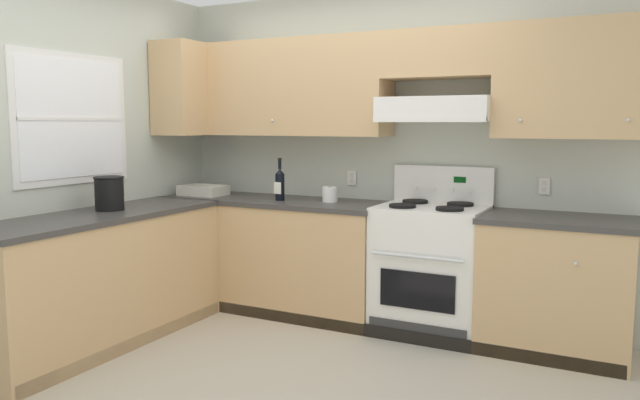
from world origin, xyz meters
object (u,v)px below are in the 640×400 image
(wine_bottle, at_px, (280,184))
(paper_towel_roll, at_px, (330,194))
(stove, at_px, (430,268))
(bowl, at_px, (203,192))
(bucket, at_px, (109,193))

(wine_bottle, xyz_separation_m, paper_towel_roll, (0.39, 0.10, -0.07))
(stove, height_order, paper_towel_roll, stove)
(bowl, distance_m, paper_towel_roll, 1.17)
(bucket, distance_m, paper_towel_roll, 1.63)
(stove, height_order, wine_bottle, wine_bottle)
(stove, bearing_deg, wine_bottle, -176.81)
(bucket, relative_size, paper_towel_roll, 2.02)
(bucket, height_order, paper_towel_roll, bucket)
(bowl, xyz_separation_m, bucket, (-0.01, -1.05, 0.10))
(stove, bearing_deg, paper_towel_roll, 177.92)
(bowl, relative_size, bucket, 1.57)
(wine_bottle, xyz_separation_m, bucket, (-0.78, -1.04, -0.01))
(stove, xyz_separation_m, bucket, (-2.00, -1.11, 0.56))
(wine_bottle, xyz_separation_m, bowl, (-0.77, 0.01, -0.11))
(bowl, xyz_separation_m, paper_towel_roll, (1.16, 0.08, 0.03))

